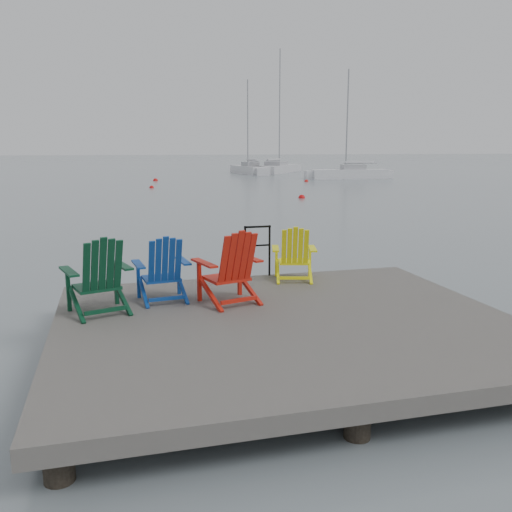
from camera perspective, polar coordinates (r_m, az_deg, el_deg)
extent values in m
plane|color=slate|center=(7.42, 3.21, -10.29)|extent=(400.00, 400.00, 0.00)
cube|color=#2B2826|center=(7.28, 3.24, -7.36)|extent=(6.00, 5.00, 0.20)
cylinder|color=black|center=(5.33, -19.70, -24.05)|extent=(0.26, 0.26, 1.20)
cylinder|color=black|center=(5.72, 10.44, -20.86)|extent=(0.26, 0.26, 1.20)
cylinder|color=black|center=(9.28, -17.51, -8.27)|extent=(0.26, 0.26, 1.20)
cylinder|color=black|center=(9.51, -0.93, -7.24)|extent=(0.26, 0.26, 1.20)
cylinder|color=black|center=(10.46, 13.67, -5.84)|extent=(0.26, 0.26, 1.20)
cylinder|color=black|center=(9.43, -1.14, 0.46)|extent=(0.04, 0.04, 0.90)
cylinder|color=black|center=(9.54, 1.43, 0.59)|extent=(0.04, 0.04, 0.90)
cylinder|color=black|center=(9.41, 0.16, 3.09)|extent=(0.48, 0.04, 0.04)
cylinder|color=black|center=(9.47, 0.15, 1.12)|extent=(0.44, 0.03, 0.03)
cube|color=#0A3820|center=(7.79, -16.41, -3.14)|extent=(0.69, 0.65, 0.04)
cube|color=#0A3820|center=(7.92, -19.14, -3.41)|extent=(0.07, 0.07, 0.60)
cube|color=#0A3820|center=(8.09, -14.50, -2.85)|extent=(0.07, 0.07, 0.60)
cube|color=#0A3820|center=(7.63, -19.10, -1.54)|extent=(0.31, 0.66, 0.03)
cube|color=#0A3820|center=(7.81, -13.93, -0.95)|extent=(0.31, 0.66, 0.03)
cube|color=#0A3820|center=(7.38, -15.85, -1.04)|extent=(0.58, 0.41, 0.73)
cube|color=navy|center=(8.19, -9.94, -2.33)|extent=(0.57, 0.52, 0.04)
cube|color=navy|center=(8.34, -12.27, -2.49)|extent=(0.05, 0.05, 0.55)
cube|color=navy|center=(8.45, -8.14, -2.16)|extent=(0.05, 0.05, 0.55)
cube|color=navy|center=(8.07, -12.28, -0.85)|extent=(0.18, 0.61, 0.03)
cube|color=navy|center=(8.19, -7.69, -0.50)|extent=(0.18, 0.61, 0.03)
cube|color=navy|center=(7.82, -9.55, -0.52)|extent=(0.51, 0.30, 0.67)
cube|color=red|center=(7.97, -3.14, -2.33)|extent=(0.69, 0.65, 0.04)
cube|color=red|center=(8.02, -5.99, -2.64)|extent=(0.07, 0.07, 0.60)
cube|color=red|center=(8.32, -1.74, -2.07)|extent=(0.07, 0.07, 0.60)
cube|color=red|center=(7.73, -5.49, -0.74)|extent=(0.30, 0.67, 0.03)
cube|color=red|center=(8.06, -0.78, -0.18)|extent=(0.30, 0.67, 0.03)
cube|color=red|center=(7.59, -1.95, -0.23)|extent=(0.59, 0.41, 0.74)
cube|color=#FCFA0E|center=(9.34, 3.99, -0.59)|extent=(0.59, 0.55, 0.04)
cube|color=#FCFA0E|center=(9.52, 2.16, -0.61)|extent=(0.06, 0.06, 0.52)
cube|color=#FCFA0E|center=(9.55, 5.68, -0.61)|extent=(0.06, 0.06, 0.52)
cube|color=#FCFA0E|center=(9.27, 2.06, 0.80)|extent=(0.26, 0.58, 0.03)
cube|color=#FCFA0E|center=(9.30, 5.96, 0.79)|extent=(0.26, 0.58, 0.03)
cube|color=#FCFA0E|center=(8.99, 4.13, 0.95)|extent=(0.51, 0.35, 0.64)
cube|color=silver|center=(58.11, -0.74, 8.92)|extent=(2.64, 7.22, 1.10)
cube|color=#9E9EA3|center=(57.75, -0.62, 9.60)|extent=(1.52, 2.25, 0.55)
cylinder|color=gray|center=(58.43, -0.88, 13.79)|extent=(0.12, 0.12, 8.82)
cube|color=silver|center=(60.85, 2.30, 9.02)|extent=(7.84, 9.51, 1.10)
cube|color=#9E9EA3|center=(60.36, 2.15, 9.67)|extent=(3.18, 3.45, 0.55)
cylinder|color=gray|center=(61.41, 2.50, 15.31)|extent=(0.12, 0.12, 12.33)
cube|color=silver|center=(49.64, 9.77, 8.34)|extent=(7.00, 2.47, 1.10)
cube|color=#9E9EA3|center=(49.72, 10.18, 9.14)|extent=(2.17, 1.45, 0.55)
cylinder|color=gray|center=(49.52, 9.58, 13.93)|extent=(0.12, 0.12, 8.56)
sphere|color=red|center=(29.98, 4.83, 6.10)|extent=(0.38, 0.38, 0.38)
sphere|color=red|center=(38.20, -10.93, 7.06)|extent=(0.32, 0.32, 0.32)
sphere|color=red|center=(44.72, 5.32, 7.82)|extent=(0.33, 0.33, 0.33)
sphere|color=red|center=(46.32, -10.54, 7.80)|extent=(0.41, 0.41, 0.41)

